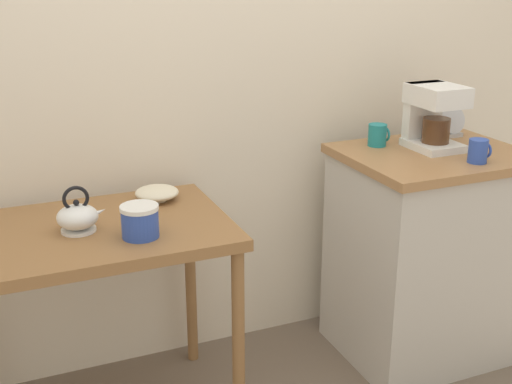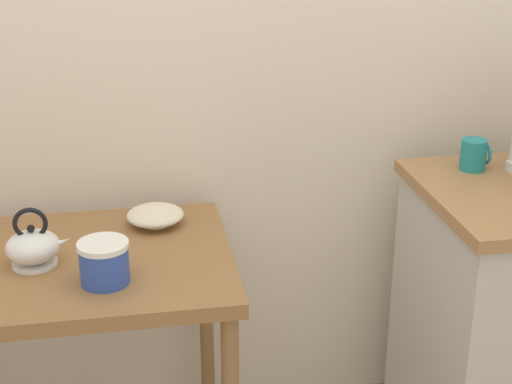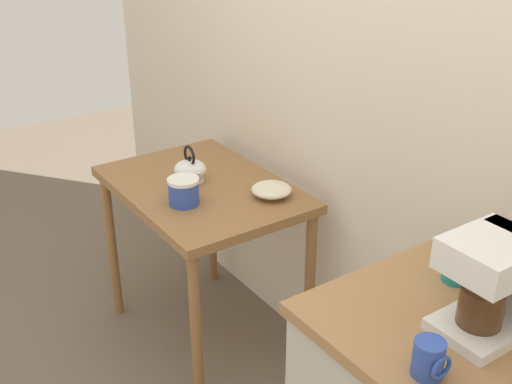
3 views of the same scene
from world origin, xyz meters
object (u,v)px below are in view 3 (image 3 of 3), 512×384
(coffee_maker, at_px, (494,280))
(mug_dark_teal, at_px, (457,267))
(canister_enamel, at_px, (184,191))
(teakettle, at_px, (190,170))
(mug_blue, at_px, (429,359))
(bowl_stoneware, at_px, (272,190))

(coffee_maker, bearing_deg, mug_dark_teal, 149.16)
(canister_enamel, xyz_separation_m, coffee_maker, (1.25, 0.17, 0.21))
(teakettle, bearing_deg, canister_enamel, -35.58)
(mug_blue, bearing_deg, canister_enamel, 176.75)
(mug_dark_teal, height_order, mug_blue, same)
(bowl_stoneware, xyz_separation_m, mug_dark_teal, (0.93, -0.04, 0.14))
(bowl_stoneware, xyz_separation_m, teakettle, (-0.32, -0.19, 0.02))
(coffee_maker, distance_m, mug_blue, 0.27)
(bowl_stoneware, height_order, mug_blue, mug_blue)
(canister_enamel, bearing_deg, bowl_stoneware, 66.46)
(teakettle, relative_size, mug_blue, 1.82)
(canister_enamel, xyz_separation_m, mug_blue, (1.29, -0.07, 0.11))
(canister_enamel, bearing_deg, coffee_maker, 7.95)
(bowl_stoneware, height_order, teakettle, teakettle)
(teakettle, height_order, coffee_maker, coffee_maker)
(bowl_stoneware, relative_size, canister_enamel, 1.30)
(teakettle, xyz_separation_m, mug_dark_teal, (1.25, 0.16, 0.12))
(bowl_stoneware, distance_m, mug_blue, 1.22)
(teakettle, bearing_deg, mug_blue, -7.75)
(coffee_maker, bearing_deg, canister_enamel, -172.05)
(bowl_stoneware, xyz_separation_m, canister_enamel, (-0.14, -0.32, 0.02))
(mug_dark_teal, bearing_deg, teakettle, -172.83)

